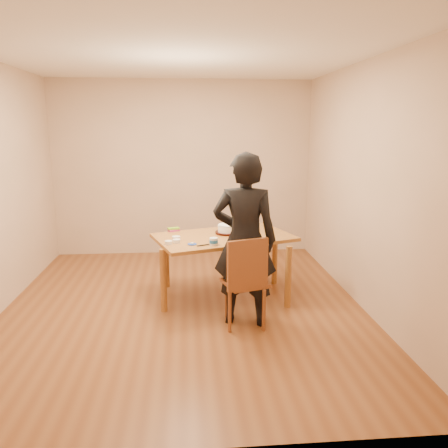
{
  "coord_description": "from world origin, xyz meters",
  "views": [
    {
      "loc": [
        0.06,
        -4.63,
        1.99
      ],
      "look_at": [
        0.47,
        0.24,
        0.9
      ],
      "focal_mm": 35.0,
      "sensor_mm": 36.0,
      "label": 1
    }
  ],
  "objects": [
    {
      "name": "room_shell",
      "position": [
        0.0,
        0.34,
        1.35
      ],
      "size": [
        4.0,
        4.5,
        2.7
      ],
      "color": "brown",
      "rests_on": "ground"
    },
    {
      "name": "dining_table",
      "position": [
        0.47,
        0.29,
        0.73
      ],
      "size": [
        1.75,
        1.35,
        0.04
      ],
      "primitive_type": "cube",
      "rotation": [
        0.0,
        0.0,
        0.32
      ],
      "color": "brown",
      "rests_on": "floor"
    },
    {
      "name": "dining_chair",
      "position": [
        0.62,
        -0.48,
        0.45
      ],
      "size": [
        0.5,
        0.5,
        0.04
      ],
      "primitive_type": "cube",
      "rotation": [
        0.0,
        0.0,
        0.31
      ],
      "color": "brown",
      "rests_on": "floor"
    },
    {
      "name": "cake_plate",
      "position": [
        0.53,
        0.4,
        0.76
      ],
      "size": [
        0.3,
        0.3,
        0.02
      ],
      "primitive_type": "cylinder",
      "color": "red",
      "rests_on": "dining_table"
    },
    {
      "name": "cake",
      "position": [
        0.53,
        0.4,
        0.81
      ],
      "size": [
        0.24,
        0.24,
        0.08
      ],
      "primitive_type": "cylinder",
      "color": "white",
      "rests_on": "cake_plate"
    },
    {
      "name": "frosting_dome",
      "position": [
        0.53,
        0.4,
        0.86
      ],
      "size": [
        0.23,
        0.23,
        0.03
      ],
      "primitive_type": "ellipsoid",
      "color": "white",
      "rests_on": "cake"
    },
    {
      "name": "frosting_tub",
      "position": [
        0.33,
        -0.11,
        0.79
      ],
      "size": [
        0.09,
        0.09,
        0.08
      ],
      "primitive_type": "cylinder",
      "color": "white",
      "rests_on": "dining_table"
    },
    {
      "name": "frosting_lid",
      "position": [
        0.1,
        -0.07,
        0.75
      ],
      "size": [
        0.1,
        0.1,
        0.01
      ],
      "primitive_type": "cylinder",
      "color": "#183AA2",
      "rests_on": "dining_table"
    },
    {
      "name": "frosting_dollop",
      "position": [
        0.1,
        -0.07,
        0.77
      ],
      "size": [
        0.04,
        0.04,
        0.02
      ],
      "primitive_type": "ellipsoid",
      "color": "white",
      "rests_on": "frosting_lid"
    },
    {
      "name": "ramekin_green",
      "position": [
        -0.15,
        -0.04,
        0.77
      ],
      "size": [
        0.08,
        0.08,
        0.04
      ],
      "primitive_type": "cylinder",
      "color": "white",
      "rests_on": "dining_table"
    },
    {
      "name": "ramekin_yellow",
      "position": [
        -0.07,
        0.13,
        0.77
      ],
      "size": [
        0.09,
        0.09,
        0.04
      ],
      "primitive_type": "cylinder",
      "color": "white",
      "rests_on": "dining_table"
    },
    {
      "name": "ramekin_multi",
      "position": [
        -0.07,
        0.02,
        0.77
      ],
      "size": [
        0.08,
        0.08,
        0.04
      ],
      "primitive_type": "cylinder",
      "color": "white",
      "rests_on": "dining_table"
    },
    {
      "name": "candy_box_pink",
      "position": [
        -0.11,
        0.58,
        0.76
      ],
      "size": [
        0.15,
        0.12,
        0.02
      ],
      "primitive_type": "cube",
      "rotation": [
        0.0,
        0.0,
        0.49
      ],
      "color": "#C12D5E",
      "rests_on": "dining_table"
    },
    {
      "name": "candy_box_green",
      "position": [
        -0.12,
        0.58,
        0.78
      ],
      "size": [
        0.15,
        0.1,
        0.02
      ],
      "primitive_type": "cube",
      "rotation": [
        0.0,
        0.0,
        0.29
      ],
      "color": "#2A941B",
      "rests_on": "candy_box_pink"
    },
    {
      "name": "spatula",
      "position": [
        0.23,
        -0.11,
        0.75
      ],
      "size": [
        0.17,
        0.09,
        0.01
      ],
      "primitive_type": "cube",
      "rotation": [
        0.0,
        0.0,
        0.42
      ],
      "color": "black",
      "rests_on": "dining_table"
    },
    {
      "name": "person",
      "position": [
        0.62,
        -0.44,
        0.88
      ],
      "size": [
        0.71,
        0.54,
        1.76
      ],
      "primitive_type": "imported",
      "rotation": [
        0.0,
        0.0,
        2.94
      ],
      "color": "black",
      "rests_on": "floor"
    }
  ]
}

